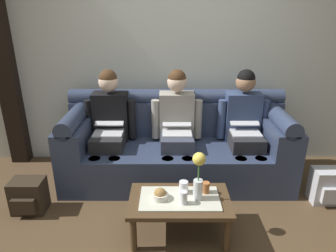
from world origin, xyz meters
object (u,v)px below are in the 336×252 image
at_px(cup_near_left, 182,198).
at_px(person_left, 108,123).
at_px(coffee_table, 178,204).
at_px(person_middle, 176,123).
at_px(flower_vase, 197,174).
at_px(backpack_left, 27,197).
at_px(couch, 175,147).
at_px(person_right, 243,122).
at_px(backpack_right, 328,186).
at_px(cup_far_center, 205,187).
at_px(snack_bowl, 159,195).
at_px(cup_near_right, 182,187).

bearing_deg(cup_near_left, person_left, 126.00).
height_order(person_left, coffee_table, person_left).
bearing_deg(person_middle, person_left, -179.99).
bearing_deg(flower_vase, cup_near_left, -150.83).
height_order(coffee_table, backpack_left, coffee_table).
distance_m(couch, cup_near_left, 1.05).
distance_m(person_left, person_middle, 0.73).
height_order(person_right, coffee_table, person_right).
distance_m(person_left, person_right, 1.47).
bearing_deg(flower_vase, person_left, 131.85).
xyz_separation_m(flower_vase, backpack_right, (1.36, 0.47, -0.42)).
distance_m(cup_far_center, backpack_right, 1.36).
relative_size(person_right, snack_bowl, 9.44).
xyz_separation_m(person_right, snack_bowl, (-0.90, -0.98, -0.26)).
bearing_deg(backpack_right, person_left, 167.10).
bearing_deg(cup_near_right, backpack_left, 170.85).
relative_size(coffee_table, cup_near_right, 7.91).
bearing_deg(person_left, coffee_table, -52.94).
relative_size(coffee_table, cup_far_center, 8.74).
bearing_deg(flower_vase, person_middle, 98.46).
xyz_separation_m(person_middle, flower_vase, (0.15, -0.98, -0.07)).
xyz_separation_m(couch, flower_vase, (0.15, -0.99, 0.22)).
bearing_deg(person_left, person_right, -0.00).
height_order(person_left, cup_near_left, person_left).
bearing_deg(cup_near_left, person_right, 56.04).
relative_size(coffee_table, flower_vase, 2.01).
height_order(person_right, cup_far_center, person_right).
relative_size(person_left, person_right, 1.00).
height_order(backpack_left, backpack_right, backpack_right).
xyz_separation_m(cup_near_left, backpack_left, (-1.44, 0.39, -0.25)).
height_order(person_middle, flower_vase, person_middle).
height_order(person_middle, cup_near_left, person_middle).
height_order(person_right, flower_vase, person_right).
height_order(couch, flower_vase, couch).
xyz_separation_m(couch, snack_bowl, (-0.16, -0.99, 0.03)).
bearing_deg(flower_vase, coffee_table, 175.80).
bearing_deg(person_middle, backpack_left, -154.98).
xyz_separation_m(person_middle, person_right, (0.73, -0.00, 0.00)).
distance_m(cup_near_left, backpack_left, 1.52).
relative_size(person_middle, snack_bowl, 9.44).
height_order(coffee_table, flower_vase, flower_vase).
bearing_deg(cup_near_right, flower_vase, -38.36).
height_order(cup_near_left, cup_far_center, cup_near_left).
bearing_deg(cup_near_right, person_left, 130.68).
relative_size(cup_near_right, cup_far_center, 1.10).
relative_size(person_right, flower_vase, 2.92).
height_order(couch, cup_near_left, couch).
bearing_deg(flower_vase, cup_near_right, 141.64).
distance_m(couch, coffee_table, 0.98).
distance_m(coffee_table, flower_vase, 0.33).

